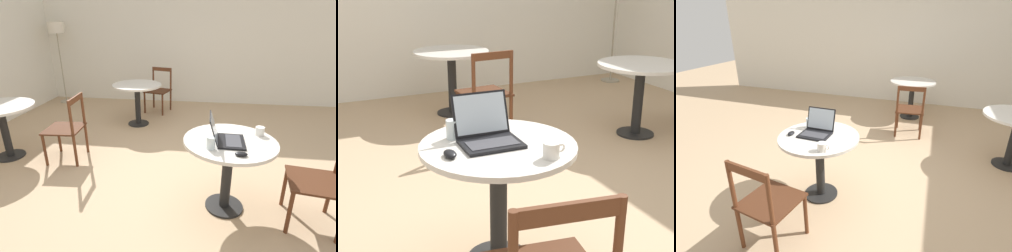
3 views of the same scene
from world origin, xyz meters
TOP-DOWN VIEW (x-y plane):
  - ground_plane at (0.00, 0.00)m, footprint 16.00×16.00m
  - cafe_table_near at (-0.46, -0.59)m, footprint 0.83×0.83m
  - cafe_table_mid at (1.65, 0.79)m, footprint 0.83×0.83m
  - cafe_table_far at (0.21, 2.22)m, footprint 0.83×0.83m
  - chair_far_front at (0.27, 1.37)m, footprint 0.47×0.47m
  - laptop at (-0.50, -0.54)m, footprint 0.32×0.32m
  - mouse at (-0.74, -0.65)m, footprint 0.06×0.10m
  - mug at (-0.30, -0.87)m, footprint 0.12×0.08m
  - drinking_glass at (-0.65, -0.41)m, footprint 0.07×0.07m

SIDE VIEW (x-z plane):
  - ground_plane at x=0.00m, z-range 0.00..0.00m
  - chair_far_front at x=0.27m, z-range 0.00..0.87m
  - cafe_table_near at x=-0.46m, z-range 0.21..0.93m
  - cafe_table_mid at x=1.65m, z-range 0.21..0.93m
  - cafe_table_far at x=0.21m, z-range 0.21..0.93m
  - mouse at x=-0.74m, z-range 0.72..0.75m
  - mug at x=-0.30m, z-range 0.72..0.80m
  - laptop at x=-0.50m, z-range 0.65..0.89m
  - drinking_glass at x=-0.65m, z-range 0.72..0.83m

